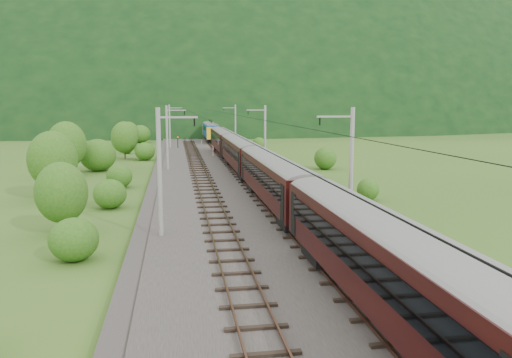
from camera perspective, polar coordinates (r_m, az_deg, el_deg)
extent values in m
plane|color=#31561B|center=(32.66, 0.26, -6.52)|extent=(600.00, 600.00, 0.00)
cube|color=#38332D|center=(42.27, -1.96, -2.82)|extent=(14.00, 220.00, 0.30)
cube|color=brown|center=(41.93, -6.20, -2.47)|extent=(0.08, 220.00, 0.15)
cube|color=brown|center=(42.03, -4.24, -2.42)|extent=(0.08, 220.00, 0.15)
cube|color=black|center=(42.00, -5.22, -2.63)|extent=(2.40, 220.00, 0.12)
cube|color=brown|center=(42.44, 0.29, -2.29)|extent=(0.08, 220.00, 0.15)
cube|color=brown|center=(42.69, 2.19, -2.23)|extent=(0.08, 220.00, 0.15)
cube|color=black|center=(42.59, 1.25, -2.44)|extent=(2.40, 220.00, 0.12)
cylinder|color=gray|center=(31.40, -10.96, 0.72)|extent=(0.28, 0.28, 8.00)
cube|color=gray|center=(31.11, -8.92, 6.99)|extent=(2.40, 0.12, 0.12)
cylinder|color=black|center=(31.14, -7.05, 6.48)|extent=(0.10, 0.10, 0.50)
cylinder|color=gray|center=(63.25, -10.12, 4.66)|extent=(0.28, 0.28, 8.00)
cube|color=gray|center=(63.11, -9.10, 7.77)|extent=(2.40, 0.12, 0.12)
cylinder|color=black|center=(63.12, -8.18, 7.52)|extent=(0.10, 0.10, 0.50)
cylinder|color=gray|center=(95.20, -9.84, 5.96)|extent=(0.28, 0.28, 8.00)
cube|color=gray|center=(95.10, -9.16, 8.03)|extent=(2.40, 0.12, 0.12)
cylinder|color=black|center=(95.11, -8.55, 7.86)|extent=(0.10, 0.10, 0.50)
cylinder|color=gray|center=(127.17, -9.70, 6.61)|extent=(0.28, 0.28, 8.00)
cube|color=gray|center=(127.10, -9.19, 8.15)|extent=(2.40, 0.12, 0.12)
cylinder|color=black|center=(127.11, -8.73, 8.03)|extent=(0.10, 0.10, 0.50)
cylinder|color=gray|center=(159.16, -9.61, 7.00)|extent=(0.28, 0.28, 8.00)
cube|color=gray|center=(159.10, -9.21, 8.23)|extent=(2.40, 0.12, 0.12)
cylinder|color=black|center=(159.11, -8.84, 8.13)|extent=(0.10, 0.10, 0.50)
cylinder|color=gray|center=(33.39, 10.83, 1.19)|extent=(0.28, 0.28, 8.00)
cube|color=gray|center=(32.73, 9.01, 7.06)|extent=(2.40, 0.12, 0.12)
cylinder|color=black|center=(32.45, 7.31, 6.56)|extent=(0.10, 0.10, 0.50)
cylinder|color=gray|center=(64.26, 1.05, 4.86)|extent=(0.28, 0.28, 8.00)
cube|color=gray|center=(63.92, -0.01, 7.89)|extent=(2.40, 0.12, 0.12)
cylinder|color=black|center=(63.77, -0.91, 7.62)|extent=(0.10, 0.10, 0.50)
cylinder|color=gray|center=(95.87, -2.36, 6.10)|extent=(0.28, 0.28, 8.00)
cube|color=gray|center=(95.65, -3.10, 8.13)|extent=(2.40, 0.12, 0.12)
cylinder|color=black|center=(95.55, -3.70, 7.94)|extent=(0.10, 0.10, 0.50)
cylinder|color=gray|center=(127.68, -4.09, 6.72)|extent=(0.28, 0.28, 8.00)
cube|color=gray|center=(127.51, -4.65, 8.24)|extent=(2.40, 0.12, 0.12)
cylinder|color=black|center=(127.44, -5.10, 8.10)|extent=(0.10, 0.10, 0.50)
cylinder|color=gray|center=(159.56, -5.12, 7.08)|extent=(0.28, 0.28, 8.00)
cube|color=gray|center=(159.43, -5.57, 8.30)|extent=(2.40, 0.12, 0.12)
cylinder|color=black|center=(159.37, -5.93, 8.19)|extent=(0.10, 0.10, 0.50)
cylinder|color=black|center=(41.22, -5.34, 6.60)|extent=(0.03, 198.00, 0.03)
cylinder|color=black|center=(41.82, 1.28, 6.66)|extent=(0.03, 198.00, 0.03)
ellipsoid|color=black|center=(291.27, -8.21, 6.87)|extent=(504.00, 360.00, 244.00)
cube|color=black|center=(19.40, 14.46, -9.00)|extent=(2.64, 20.04, 2.73)
cylinder|color=gray|center=(19.06, 14.60, -5.47)|extent=(2.64, 19.94, 2.64)
cube|color=black|center=(18.81, 10.71, -8.38)|extent=(0.05, 17.64, 1.05)
cube|color=black|center=(19.86, 18.08, -7.74)|extent=(0.05, 17.64, 1.05)
cube|color=black|center=(26.19, 8.13, -8.23)|extent=(2.00, 2.92, 0.82)
cube|color=black|center=(39.01, 2.12, 0.11)|extent=(2.64, 20.04, 2.73)
cylinder|color=gray|center=(38.85, 2.13, 1.90)|extent=(2.64, 19.94, 2.64)
cube|color=black|center=(38.73, 0.18, 0.54)|extent=(0.05, 17.64, 1.05)
cube|color=black|center=(39.25, 4.05, 0.63)|extent=(0.05, 17.64, 1.05)
cube|color=black|center=(32.62, 4.52, -4.79)|extent=(2.00, 2.92, 0.82)
cube|color=black|center=(46.11, 0.41, -0.80)|extent=(2.00, 2.92, 0.82)
cube|color=black|center=(59.54, -1.82, 3.06)|extent=(2.64, 20.04, 2.73)
cylinder|color=gray|center=(59.43, -1.83, 4.24)|extent=(2.64, 19.94, 2.64)
cube|color=black|center=(59.35, -3.11, 3.35)|extent=(0.05, 17.64, 1.05)
cube|color=black|center=(59.69, -0.55, 3.40)|extent=(0.05, 17.64, 1.05)
cube|color=black|center=(52.85, -0.84, 0.42)|extent=(2.00, 2.92, 0.82)
cube|color=black|center=(66.65, -2.59, 2.12)|extent=(2.00, 2.92, 0.82)
cube|color=black|center=(80.28, -3.75, 4.49)|extent=(2.64, 20.04, 2.73)
cylinder|color=gray|center=(80.20, -3.76, 5.37)|extent=(2.64, 19.94, 2.64)
cube|color=black|center=(80.14, -4.71, 4.71)|extent=(0.05, 17.64, 1.05)
cube|color=black|center=(80.39, -2.80, 4.74)|extent=(0.05, 17.64, 1.05)
cube|color=black|center=(73.48, -3.21, 2.72)|extent=(2.00, 2.92, 0.82)
cube|color=black|center=(87.38, -4.18, 3.66)|extent=(2.00, 2.92, 0.82)
cube|color=#144C9F|center=(109.27, -5.21, 5.57)|extent=(2.64, 16.40, 2.73)
cylinder|color=gray|center=(109.21, -5.22, 6.22)|extent=(2.64, 16.32, 2.64)
cube|color=black|center=(109.16, -5.92, 5.73)|extent=(0.05, 14.43, 1.05)
cube|color=black|center=(109.35, -4.51, 5.76)|extent=(0.05, 14.43, 1.05)
cube|color=black|center=(103.66, -4.97, 4.43)|extent=(2.00, 2.92, 0.82)
cube|color=black|center=(115.09, -5.40, 4.84)|extent=(2.00, 2.92, 0.82)
cube|color=gold|center=(117.25, -5.49, 5.69)|extent=(2.69, 0.50, 2.46)
cube|color=gold|center=(101.31, -4.89, 5.23)|extent=(2.69, 0.50, 2.46)
cube|color=black|center=(112.17, -5.33, 6.60)|extent=(0.08, 1.60, 0.82)
cylinder|color=red|center=(92.06, -6.24, 3.94)|extent=(0.17, 0.17, 1.55)
cylinder|color=red|center=(79.45, -4.93, 3.21)|extent=(0.16, 0.16, 1.53)
cylinder|color=black|center=(94.41, -8.92, 4.12)|extent=(0.14, 0.14, 1.95)
sphere|color=red|center=(94.34, -8.94, 4.74)|extent=(0.23, 0.23, 0.23)
ellipsoid|color=#245416|center=(29.08, -20.10, -6.52)|extent=(2.67, 2.67, 2.40)
ellipsoid|color=#245416|center=(42.47, -16.36, -1.65)|extent=(2.70, 2.70, 2.43)
ellipsoid|color=#245416|center=(52.65, -15.35, 0.29)|extent=(2.62, 2.62, 2.36)
ellipsoid|color=#245416|center=(66.36, -17.63, 2.62)|extent=(4.54, 4.54, 4.09)
ellipsoid|color=#245416|center=(77.26, -12.58, 3.11)|extent=(3.04, 3.04, 2.74)
ellipsoid|color=#245416|center=(88.19, -14.54, 3.40)|extent=(2.01, 2.01, 1.81)
ellipsoid|color=#245416|center=(101.27, -14.95, 4.70)|extent=(4.65, 4.65, 4.18)
ellipsoid|color=#245416|center=(111.95, -13.06, 5.04)|extent=(4.31, 4.31, 3.88)
ellipsoid|color=#245416|center=(123.94, -13.09, 4.85)|extent=(1.82, 1.82, 1.64)
cylinder|color=black|center=(35.14, -21.21, -3.84)|extent=(0.24, 0.24, 2.61)
ellipsoid|color=#245416|center=(34.86, -21.35, -1.45)|extent=(3.35, 3.35, 4.02)
cylinder|color=black|center=(48.11, -22.10, -0.21)|extent=(0.24, 0.24, 3.34)
ellipsoid|color=#245416|center=(47.88, -22.22, 2.05)|extent=(4.29, 4.29, 5.15)
cylinder|color=black|center=(63.09, -20.73, 1.91)|extent=(0.24, 0.24, 3.51)
ellipsoid|color=#245416|center=(62.90, -20.82, 3.72)|extent=(4.52, 4.52, 5.42)
cylinder|color=black|center=(79.35, -14.76, 3.32)|extent=(0.24, 0.24, 3.16)
ellipsoid|color=#245416|center=(79.21, -14.81, 4.62)|extent=(4.06, 4.06, 4.88)
cylinder|color=black|center=(95.11, -14.30, 4.08)|extent=(0.24, 0.24, 2.84)
ellipsoid|color=#245416|center=(95.00, -14.33, 5.06)|extent=(3.65, 3.65, 4.38)
ellipsoid|color=#245416|center=(45.27, 12.68, -1.31)|extent=(1.97, 1.97, 1.77)
ellipsoid|color=#245416|center=(65.69, 7.93, 2.24)|extent=(2.92, 2.92, 2.62)
ellipsoid|color=#245416|center=(89.26, 0.35, 3.89)|extent=(2.53, 2.53, 2.28)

